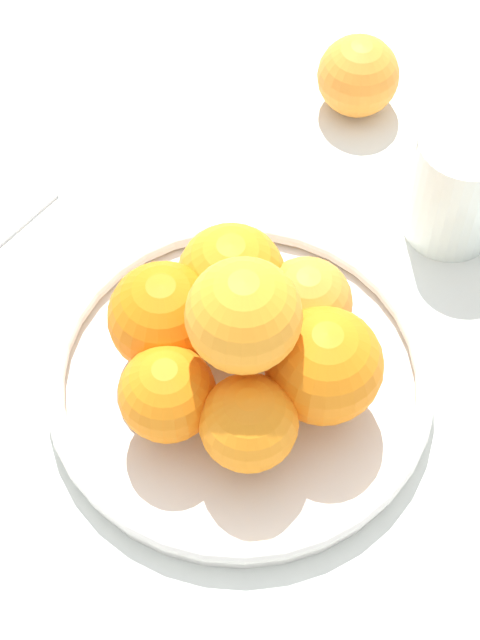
{
  "coord_description": "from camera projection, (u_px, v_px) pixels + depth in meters",
  "views": [
    {
      "loc": [
        -0.33,
        -0.21,
        0.7
      ],
      "look_at": [
        0.0,
        0.0,
        0.1
      ],
      "focal_mm": 60.0,
      "sensor_mm": 36.0,
      "label": 1
    }
  ],
  "objects": [
    {
      "name": "ground_plane",
      "position": [
        240.0,
        390.0,
        0.8
      ],
      "size": [
        4.0,
        4.0,
        0.0
      ],
      "primitive_type": "plane",
      "color": "silver"
    },
    {
      "name": "fruit_bowl",
      "position": [
        240.0,
        381.0,
        0.79
      ],
      "size": [
        0.29,
        0.29,
        0.03
      ],
      "color": "silver",
      "rests_on": "ground_plane"
    },
    {
      "name": "drinking_glass",
      "position": [
        458.0,
        186.0,
        0.84
      ],
      "size": [
        0.08,
        0.08,
        0.1
      ],
      "primitive_type": "cylinder",
      "color": "silver",
      "rests_on": "ground_plane"
    },
    {
      "name": "orange_pile",
      "position": [
        241.0,
        336.0,
        0.74
      ],
      "size": [
        0.18,
        0.2,
        0.14
      ],
      "color": "orange",
      "rests_on": "fruit_bowl"
    },
    {
      "name": "stray_orange",
      "position": [
        358.0,
        76.0,
        0.93
      ],
      "size": [
        0.07,
        0.07,
        0.07
      ],
      "primitive_type": "sphere",
      "color": "orange",
      "rests_on": "ground_plane"
    }
  ]
}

